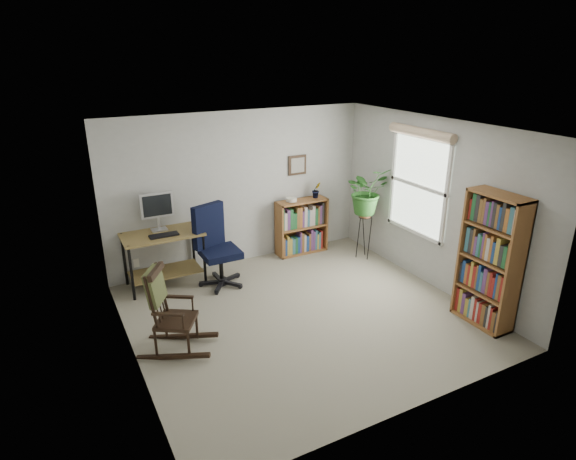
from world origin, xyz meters
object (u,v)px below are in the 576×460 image
office_chair (220,247)px  low_bookshelf (302,227)px  rocking_chair (175,310)px  tall_bookshelf (490,261)px  desk (164,259)px

office_chair → low_bookshelf: 1.71m
low_bookshelf → rocking_chair: bearing=-145.7°
rocking_chair → tall_bookshelf: (3.55, -1.21, 0.33)m
low_bookshelf → tall_bookshelf: tall_bookshelf is taller
desk → office_chair: size_ratio=0.92×
desk → low_bookshelf: 2.34m
desk → low_bookshelf: size_ratio=1.21×
office_chair → tall_bookshelf: (2.54, -2.49, 0.24)m
low_bookshelf → tall_bookshelf: 3.17m
office_chair → rocking_chair: bearing=-147.9°
desk → low_bookshelf: low_bookshelf is taller
desk → office_chair: bearing=-28.9°
desk → low_bookshelf: (2.34, 0.12, 0.06)m
desk → tall_bookshelf: size_ratio=0.66×
desk → tall_bookshelf: 4.37m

